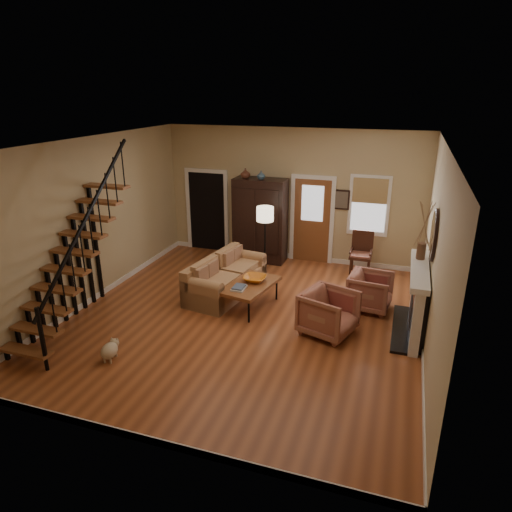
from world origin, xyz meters
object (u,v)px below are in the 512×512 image
(sofa, at_px, (226,276))
(coffee_table, at_px, (250,295))
(side_chair, at_px, (361,254))
(armchair_left, at_px, (329,313))
(floor_lamp, at_px, (265,243))
(armchair_right, at_px, (370,291))
(armoire, at_px, (260,220))

(sofa, bearing_deg, coffee_table, -24.67)
(coffee_table, xyz_separation_m, side_chair, (1.91, 2.46, 0.26))
(coffee_table, height_order, armchair_left, armchair_left)
(coffee_table, xyz_separation_m, floor_lamp, (-0.18, 1.59, 0.59))
(armchair_right, bearing_deg, armchair_left, 159.70)
(coffee_table, bearing_deg, armchair_right, 16.69)
(armoire, bearing_deg, floor_lamp, -66.88)
(coffee_table, distance_m, armchair_left, 1.77)
(armchair_right, height_order, side_chair, side_chair)
(sofa, distance_m, side_chair, 3.29)
(armchair_right, distance_m, side_chair, 1.82)
(coffee_table, bearing_deg, side_chair, 52.15)
(armchair_left, bearing_deg, armchair_right, -8.09)
(armoire, distance_m, coffee_table, 2.85)
(sofa, xyz_separation_m, side_chair, (2.61, 2.00, 0.12))
(armoire, xyz_separation_m, side_chair, (2.55, -0.20, -0.54))
(sofa, bearing_deg, floor_lamp, 74.26)
(coffee_table, bearing_deg, armoire, 103.55)
(coffee_table, bearing_deg, armchair_left, -18.11)
(armchair_left, distance_m, floor_lamp, 2.87)
(armchair_left, distance_m, armchair_right, 1.38)
(armoire, distance_m, floor_lamp, 1.18)
(armchair_left, relative_size, armchair_right, 1.09)
(coffee_table, bearing_deg, sofa, 146.63)
(floor_lamp, bearing_deg, armoire, 113.12)
(floor_lamp, bearing_deg, armchair_left, -48.91)
(armchair_left, relative_size, floor_lamp, 0.53)
(armoire, relative_size, side_chair, 2.06)
(side_chair, bearing_deg, sofa, -142.50)
(armchair_left, bearing_deg, coffee_table, 90.30)
(coffee_table, distance_m, armchair_right, 2.40)
(armchair_left, bearing_deg, floor_lamp, 59.50)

